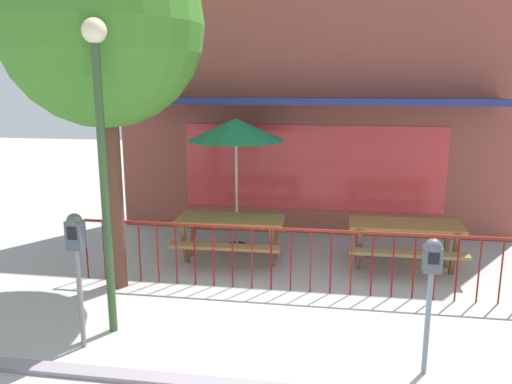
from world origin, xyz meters
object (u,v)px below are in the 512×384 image
at_px(parking_meter_far, 431,271).
at_px(street_lamp, 101,134).
at_px(picnic_table_left, 231,227).
at_px(parking_meter_near, 76,245).
at_px(picnic_table_right, 405,233).
at_px(patio_umbrella, 236,130).
at_px(street_tree, 102,27).

height_order(parking_meter_far, street_lamp, street_lamp).
xyz_separation_m(picnic_table_left, parking_meter_near, (-1.12, -3.10, 0.63)).
xyz_separation_m(picnic_table_right, street_lamp, (-3.83, -2.79, 1.84)).
bearing_deg(patio_umbrella, parking_meter_near, -105.44).
bearing_deg(street_tree, parking_meter_far, -22.44).
distance_m(parking_meter_near, street_lamp, 1.29).
bearing_deg(parking_meter_near, picnic_table_left, 70.15).
bearing_deg(patio_umbrella, street_lamp, -104.59).
relative_size(picnic_table_right, street_tree, 0.35).
bearing_deg(street_lamp, parking_meter_far, -5.95).
bearing_deg(picnic_table_left, street_tree, -138.57).
xyz_separation_m(parking_meter_near, street_lamp, (0.17, 0.43, 1.21)).
height_order(parking_meter_near, street_tree, street_tree).
bearing_deg(parking_meter_near, patio_umbrella, 74.56).
bearing_deg(street_tree, picnic_table_left, 41.43).
relative_size(parking_meter_near, street_lamp, 0.43).
distance_m(patio_umbrella, parking_meter_near, 4.13).
relative_size(picnic_table_right, parking_meter_near, 1.12).
bearing_deg(picnic_table_left, parking_meter_far, -48.23).
bearing_deg(parking_meter_near, parking_meter_far, 0.71).
distance_m(picnic_table_left, picnic_table_right, 2.89).
height_order(parking_meter_far, street_tree, street_tree).
relative_size(picnic_table_right, street_lamp, 0.48).
height_order(picnic_table_right, parking_meter_near, parking_meter_near).
distance_m(picnic_table_left, parking_meter_near, 3.35).
relative_size(parking_meter_far, street_tree, 0.29).
bearing_deg(street_tree, patio_umbrella, 55.46).
relative_size(patio_umbrella, parking_meter_far, 1.60).
xyz_separation_m(patio_umbrella, parking_meter_near, (-1.07, -3.88, -0.94)).
xyz_separation_m(picnic_table_left, patio_umbrella, (-0.05, 0.78, 1.57)).
bearing_deg(parking_meter_far, picnic_table_left, 131.77).
xyz_separation_m(picnic_table_right, patio_umbrella, (-2.94, 0.66, 1.57)).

